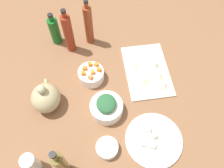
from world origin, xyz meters
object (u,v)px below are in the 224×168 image
(cutting_board, at_px, (147,71))
(bottle_2, at_px, (89,25))
(plate_tofu, at_px, (154,140))
(bottle_0, at_px, (68,33))
(bowl_small_side, at_px, (107,148))
(bottle_3, at_px, (55,31))
(bowl_greens, at_px, (106,108))
(bowl_carrots, at_px, (91,75))
(teapot, at_px, (46,98))
(bottle_1, at_px, (61,164))
(drinking_glass_0, at_px, (31,163))

(cutting_board, xyz_separation_m, bottle_2, (0.23, 0.29, 0.12))
(plate_tofu, xyz_separation_m, bottle_0, (0.55, 0.38, 0.12))
(bowl_small_side, bearing_deg, bottle_3, 21.69)
(bowl_greens, xyz_separation_m, bowl_carrots, (0.19, 0.07, -0.00))
(bottle_0, height_order, bottle_3, bottle_0)
(bowl_greens, relative_size, bottle_2, 0.54)
(teapot, bearing_deg, bottle_1, -162.97)
(cutting_board, relative_size, drinking_glass_0, 2.87)
(bowl_greens, bearing_deg, bottle_2, 9.13)
(bottle_2, bearing_deg, plate_tofu, -155.51)
(plate_tofu, relative_size, bowl_small_side, 2.62)
(cutting_board, bearing_deg, bowl_small_side, 150.13)
(bottle_1, bearing_deg, bowl_carrots, -14.33)
(bottle_1, xyz_separation_m, drinking_glass_0, (0.02, 0.13, -0.05))
(bottle_0, relative_size, drinking_glass_0, 2.34)
(drinking_glass_0, bearing_deg, plate_tofu, -81.10)
(plate_tofu, distance_m, bottle_3, 0.77)
(bowl_carrots, distance_m, bowl_small_side, 0.38)
(bowl_greens, xyz_separation_m, bottle_1, (-0.26, 0.18, 0.08))
(drinking_glass_0, bearing_deg, cutting_board, -49.81)
(bowl_small_side, relative_size, bottle_1, 0.38)
(cutting_board, distance_m, teapot, 0.53)
(bottle_1, bearing_deg, plate_tofu, -75.35)
(bowl_carrots, relative_size, bottle_1, 0.51)
(bowl_greens, xyz_separation_m, bottle_2, (0.45, 0.07, 0.09))
(cutting_board, relative_size, teapot, 2.07)
(bowl_greens, distance_m, bottle_1, 0.32)
(bowl_small_side, bearing_deg, bottle_1, 112.56)
(bowl_carrots, relative_size, bottle_0, 0.47)
(cutting_board, distance_m, bottle_3, 0.55)
(cutting_board, relative_size, bowl_small_side, 3.48)
(bottle_1, distance_m, drinking_glass_0, 0.14)
(cutting_board, xyz_separation_m, drinking_glass_0, (-0.45, 0.54, 0.05))
(cutting_board, xyz_separation_m, plate_tofu, (-0.37, 0.02, 0.00))
(bowl_greens, distance_m, teapot, 0.29)
(cutting_board, distance_m, bowl_greens, 0.31)
(cutting_board, bearing_deg, bottle_2, 51.99)
(plate_tofu, height_order, bottle_3, bottle_3)
(bottle_2, relative_size, bottle_3, 1.42)
(bowl_greens, height_order, bowl_small_side, bowl_greens)
(plate_tofu, bearing_deg, drinking_glass_0, 98.90)
(plate_tofu, bearing_deg, bowl_greens, 52.47)
(teapot, bearing_deg, bottle_2, -27.82)
(cutting_board, xyz_separation_m, bowl_carrots, (-0.03, 0.29, 0.02))
(teapot, distance_m, bottle_2, 0.45)
(bottle_2, height_order, drinking_glass_0, bottle_2)
(bowl_carrots, bearing_deg, plate_tofu, -141.93)
(bowl_carrots, height_order, bottle_2, bottle_2)
(plate_tofu, relative_size, bottle_3, 1.28)
(bowl_carrots, xyz_separation_m, teapot, (-0.14, 0.21, 0.04))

